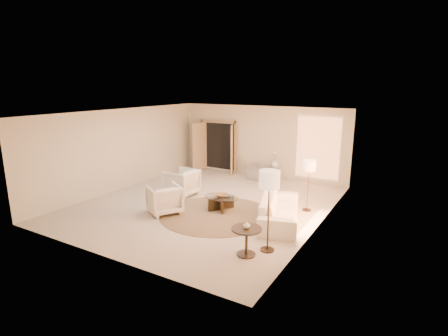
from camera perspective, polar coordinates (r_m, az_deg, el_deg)
The scene contains 18 objects.
room at distance 10.56m, azimuth -2.97°, elevation 1.39°, with size 7.04×8.04×2.83m.
windows_right at distance 9.29m, azimuth 15.52°, elevation -1.08°, with size 0.10×6.40×2.40m, color #FFA166, non-canonical shape.
window_back_corner at distance 13.22m, azimuth 15.06°, elevation 3.19°, with size 1.70×0.10×2.40m, color #FFA166, non-canonical shape.
curtains_right at distance 10.16m, azimuth 16.55°, elevation -0.21°, with size 0.06×5.20×2.60m, color tan, non-canonical shape.
french_doors at distance 14.79m, azimuth -1.04°, elevation 3.59°, with size 1.95×0.66×2.16m.
area_rug at distance 10.04m, azimuth -1.27°, elevation -7.54°, with size 3.20×3.20×0.01m, color #423020.
sofa at distance 9.52m, azimuth 9.06°, elevation -6.66°, with size 2.43×0.95×0.71m, color white.
armchair_left at distance 11.70m, azimuth -6.94°, elevation -2.13°, with size 0.93×0.87×0.95m, color white.
armchair_right at distance 10.17m, azimuth -9.73°, elevation -4.81°, with size 0.87×0.82×0.90m, color white.
accent_chair at distance 13.60m, azimuth 5.68°, elevation -0.32°, with size 0.87×0.56×0.76m, color gray.
coffee_table at distance 10.32m, azimuth -0.47°, elevation -5.50°, with size 1.09×1.09×0.40m.
end_table at distance 7.64m, azimuth 3.69°, elevation -11.13°, with size 0.66×0.66×0.62m.
side_table at distance 13.36m, azimuth 8.21°, elevation -0.76°, with size 0.50×0.50×0.58m.
floor_lamp_near at distance 10.26m, azimuth 13.73°, elevation 0.06°, with size 0.37×0.37×1.52m.
floor_lamp_far at distance 7.49m, azimuth 7.41°, elevation -2.48°, with size 0.44×0.44×1.83m.
bowl at distance 10.25m, azimuth -0.47°, elevation -4.47°, with size 0.37×0.37×0.09m, color brown.
end_vase at distance 7.53m, azimuth 3.72°, elevation -9.26°, with size 0.15×0.15×0.16m, color white.
side_vase at distance 13.28m, azimuth 8.26°, elevation 0.72°, with size 0.24×0.24×0.25m, color white.
Camera 1 is at (5.66, -8.63, 3.60)m, focal length 28.00 mm.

